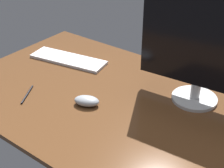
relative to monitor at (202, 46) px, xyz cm
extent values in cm
cube|color=brown|center=(-25.42, -19.99, -25.29)|extent=(140.00, 84.00, 2.00)
cylinder|color=silver|center=(0.00, 0.00, -23.61)|extent=(18.56, 18.56, 1.37)
cylinder|color=silver|center=(0.00, 0.00, -19.77)|extent=(3.90, 3.90, 6.32)
cube|color=black|center=(0.00, 0.00, 2.32)|extent=(49.20, 7.22, 37.86)
cube|color=white|center=(-66.14, -5.35, -23.61)|extent=(40.58, 18.84, 1.37)
ellipsoid|color=#999EA5|center=(-32.96, -29.39, -22.45)|extent=(11.84, 9.73, 3.70)
cylinder|color=black|center=(-57.66, -39.22, -23.92)|extent=(7.47, 12.21, 0.75)
camera|label=1|loc=(40.84, -110.24, 51.14)|focal=52.67mm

